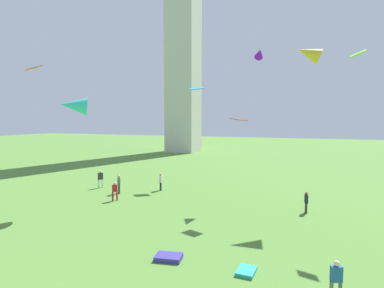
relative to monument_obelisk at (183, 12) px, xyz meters
The scene contains 16 objects.
monument_obelisk is the anchor object (origin of this frame).
person_0 48.36m from the monument_obelisk, 80.14° to the right, with size 0.47×0.55×1.83m.
person_1 48.76m from the monument_obelisk, 70.43° to the right, with size 0.40×0.51×1.71m.
person_2 52.26m from the monument_obelisk, 75.10° to the right, with size 0.48×0.49×1.66m.
person_3 65.67m from the monument_obelisk, 61.13° to the right, with size 0.49×0.40×1.63m.
person_4 56.07m from the monument_obelisk, 55.63° to the right, with size 0.30×0.50×1.62m.
person_5 50.04m from the monument_obelisk, 75.89° to the right, with size 0.47×0.55×1.82m.
kite_flying_0 49.58m from the monument_obelisk, 54.64° to the right, with size 2.26×1.61×1.78m.
kite_flying_1 54.03m from the monument_obelisk, 53.79° to the right, with size 1.08×0.76×0.61m.
kite_flying_2 39.56m from the monument_obelisk, 64.51° to the right, with size 1.85×1.76×0.55m.
kite_flying_3 50.38m from the monument_obelisk, 78.30° to the right, with size 2.57×2.51×1.61m.
kite_flying_4 47.39m from the monument_obelisk, 84.76° to the right, with size 1.46×1.62×0.56m.
kite_flying_5 52.13m from the monument_obelisk, 61.86° to the right, with size 1.39×1.22×0.22m.
kite_flying_6 44.44m from the monument_obelisk, 57.00° to the right, with size 1.17×1.53×1.19m.
kite_bundle_0 63.80m from the monument_obelisk, 64.02° to the right, with size 1.12×0.81×0.17m, color teal.
kite_bundle_1 62.39m from the monument_obelisk, 67.82° to the right, with size 1.33×0.94×0.24m, color #3A3390.
Camera 1 is at (9.54, -6.03, 7.15)m, focal length 29.36 mm.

